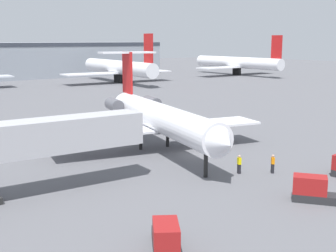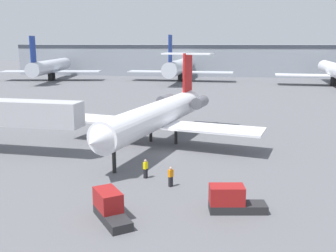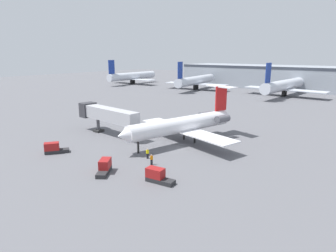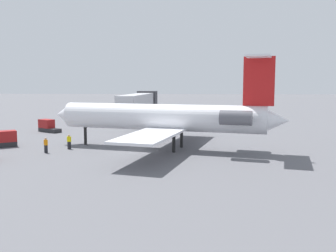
# 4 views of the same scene
# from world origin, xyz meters

# --- Properties ---
(ground_plane) EXTENTS (400.00, 400.00, 0.10)m
(ground_plane) POSITION_xyz_m (0.00, 0.00, -0.05)
(ground_plane) COLOR #5B5B60
(regional_jet) EXTENTS (23.85, 27.41, 10.26)m
(regional_jet) POSITION_xyz_m (-1.20, 3.06, 3.68)
(regional_jet) COLOR white
(regional_jet) RESTS_ON ground_plane
(jet_bridge) EXTENTS (17.50, 4.18, 6.07)m
(jet_bridge) POSITION_xyz_m (-17.99, -2.39, 4.39)
(jet_bridge) COLOR #ADADB2
(jet_bridge) RESTS_ON ground_plane
(ground_crew_marshaller) EXTENTS (0.41, 0.47, 1.69)m
(ground_crew_marshaller) POSITION_xyz_m (-0.59, -8.11, 0.86)
(ground_crew_marshaller) COLOR black
(ground_crew_marshaller) RESTS_ON ground_plane
(ground_crew_loader) EXTENTS (0.45, 0.48, 1.69)m
(ground_crew_loader) POSITION_xyz_m (1.86, -9.86, 0.86)
(ground_crew_loader) COLOR black
(ground_crew_loader) RESTS_ON ground_plane
(baggage_tug_lead) EXTENTS (3.38, 4.11, 1.90)m
(baggage_tug_lead) POSITION_xyz_m (-15.03, -16.24, 0.84)
(baggage_tug_lead) COLOR #262628
(baggage_tug_lead) RESTS_ON ground_plane
(baggage_tug_spare) EXTENTS (3.47, 4.07, 1.90)m
(baggage_tug_spare) POSITION_xyz_m (-1.40, -16.41, 0.84)
(baggage_tug_spare) COLOR #262628
(baggage_tug_spare) RESTS_ON ground_plane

